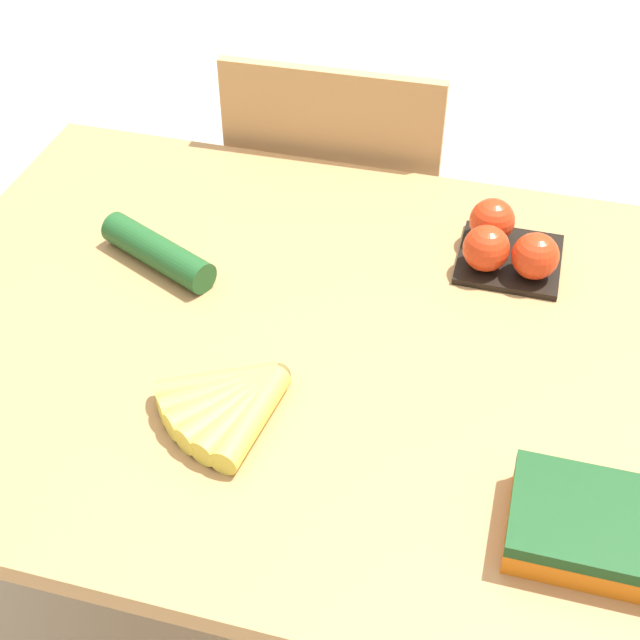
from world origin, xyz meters
The scene contains 7 objects.
ground_plane centered at (0.00, 0.00, 0.00)m, with size 12.00×12.00×0.00m, color #B7A88E.
dining_table centered at (0.00, 0.00, 0.62)m, with size 1.18×0.86×0.73m.
chair centered at (-0.11, 0.59, 0.46)m, with size 0.43×0.41×0.88m.
banana_bunch centered at (-0.07, -0.16, 0.75)m, with size 0.16×0.17×0.04m.
tomato_pack centered at (0.22, 0.22, 0.77)m, with size 0.15×0.15×0.08m.
carrot_bag centered at (0.37, -0.24, 0.76)m, with size 0.19×0.13×0.05m.
cucumber_near centered at (-0.27, 0.09, 0.75)m, with size 0.20×0.13×0.05m.
Camera 1 is at (0.23, -0.84, 1.55)m, focal length 50.00 mm.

